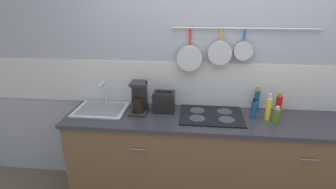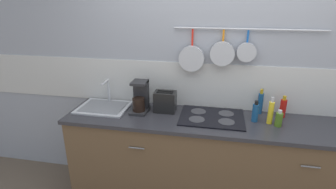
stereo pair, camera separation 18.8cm
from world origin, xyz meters
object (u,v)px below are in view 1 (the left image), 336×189
Objects in this scene: bottle_cooking_wine at (277,115)px; bottle_dish_soap at (279,104)px; coffee_maker at (139,99)px; bottle_sesame_oil at (269,108)px; toaster at (164,102)px; bottle_olive_oil at (257,100)px; bottle_vinegar at (254,109)px.

bottle_dish_soap is at bearing 70.87° from bottle_cooking_wine.
coffee_maker reaches higher than bottle_sesame_oil.
bottle_olive_oil is (0.88, 0.13, 0.01)m from toaster.
coffee_maker is 1.13m from bottle_olive_oil.
toaster is 1.02m from bottle_cooking_wine.
bottle_vinegar is at bearing -150.82° from bottle_dish_soap.
bottle_sesame_oil is at bearing -2.32° from coffee_maker.
bottle_dish_soap is at bearing 50.01° from bottle_sesame_oil.
toaster is at bearing 175.27° from bottle_sesame_oil.
bottle_olive_oil reaches higher than bottle_vinegar.
bottle_vinegar is 0.20m from bottle_cooking_wine.
coffee_maker is 1.47× the size of bottle_dish_soap.
bottle_olive_oil reaches higher than bottle_cooking_wine.
bottle_dish_soap is at bearing -12.94° from bottle_olive_oil.
bottle_olive_oil is at bearing 106.19° from bottle_sesame_oil.
toaster is 0.89m from bottle_olive_oil.
bottle_sesame_oil is (0.06, -0.20, 0.00)m from bottle_olive_oil.
toaster is at bearing 173.29° from bottle_cooking_wine.
bottle_olive_oil is at bearing 167.06° from bottle_dish_soap.
bottle_olive_oil is (1.12, 0.16, -0.02)m from coffee_maker.
coffee_maker is 1.36× the size of toaster.
coffee_maker is 1.24× the size of bottle_olive_oil.
bottle_dish_soap is (0.13, 0.16, -0.02)m from bottle_sesame_oil.
bottle_olive_oil reaches higher than bottle_dish_soap.
bottle_cooking_wine is (1.01, -0.12, -0.03)m from toaster.
coffee_maker reaches higher than toaster.
toaster is at bearing 175.70° from bottle_vinegar.
bottle_sesame_oil is 0.09m from bottle_cooking_wine.
toaster is (0.24, 0.03, -0.03)m from coffee_maker.
bottle_olive_oil is 0.20m from bottle_dish_soap.
bottle_sesame_oil is at bearing 147.84° from bottle_cooking_wine.
coffee_maker reaches higher than bottle_vinegar.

